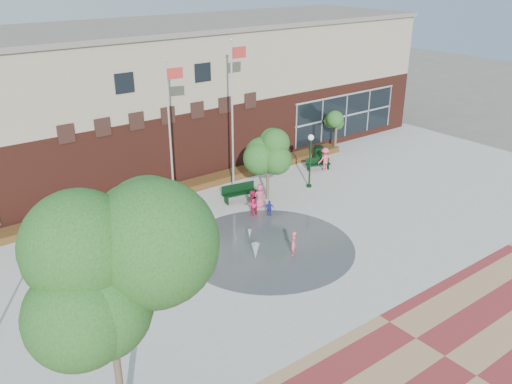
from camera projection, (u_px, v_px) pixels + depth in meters
ground at (310, 273)px, 24.24m from camera, size 120.00×120.00×0.00m
plaza_concrete at (256, 239)px, 27.16m from camera, size 46.00×18.00×0.01m
paver_band at (445, 356)px, 19.13m from camera, size 46.00×6.00×0.01m
splash_pad at (268, 247)px, 26.43m from camera, size 8.40×8.40×0.01m
library_building at (130, 99)px, 35.18m from camera, size 44.40×10.40×9.20m
flower_bed at (180, 192)px, 32.71m from camera, size 26.00×1.20×0.40m
flagpole_left at (171, 132)px, 28.10m from camera, size 0.99×0.19×8.43m
flagpole_right at (233, 109)px, 31.00m from camera, size 1.12×0.18×9.03m
lamp_right at (310, 155)px, 32.64m from camera, size 0.36×0.36×3.39m
bench_left at (69, 227)px, 27.83m from camera, size 1.65×0.54×0.82m
bench_mid at (240, 196)px, 31.39m from camera, size 2.12×0.94×1.03m
bench_right at (318, 166)px, 36.10m from camera, size 1.70×1.05×0.83m
trash_can at (318, 154)px, 37.45m from camera, size 0.69×0.69×1.13m
tree_big_left at (104, 259)px, 14.07m from camera, size 5.02×5.02×8.02m
tree_mid at (268, 150)px, 30.57m from camera, size 2.47×2.47×4.17m
tree_small_right at (337, 119)px, 38.66m from camera, size 1.97×1.97×3.36m
water_jet_a at (255, 259)px, 25.38m from camera, size 0.40×0.40×0.77m
water_jet_b at (250, 239)px, 27.26m from camera, size 0.20×0.20×0.46m
child_splash at (293, 244)px, 25.48m from camera, size 0.54×0.52×1.25m
adult_red at (252, 204)px, 29.39m from camera, size 0.81×0.68×1.49m
adult_pink at (260, 196)px, 30.43m from camera, size 0.77×0.60×1.40m
child_blue at (269, 208)px, 29.47m from camera, size 0.57×0.53×0.94m
person_bench at (325, 159)px, 35.87m from camera, size 1.09×0.75×1.55m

